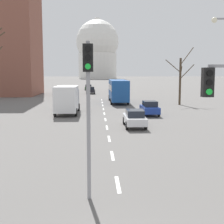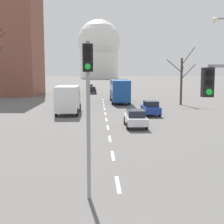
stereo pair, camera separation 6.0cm
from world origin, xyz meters
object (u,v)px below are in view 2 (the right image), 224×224
city_bus (119,89)px  sedan_far_right (135,118)px  sedan_far_left (90,87)px  sedan_mid_centre (151,108)px  traffic_signal_centre_tall (88,91)px  sedan_near_left (92,90)px  sedan_near_right (114,88)px  delivery_truck (68,99)px

city_bus → sedan_far_right: bearing=-90.3°
sedan_far_left → sedan_far_right: sedan_far_left is taller
sedan_mid_centre → sedan_far_right: (-2.52, -7.16, -0.03)m
sedan_mid_centre → traffic_signal_centre_tall: bearing=-105.1°
sedan_near_left → city_bus: bearing=-77.4°
sedan_near_right → sedan_far_left: bearing=136.4°
traffic_signal_centre_tall → sedan_mid_centre: 23.21m
delivery_truck → sedan_near_left: bearing=86.6°
sedan_near_left → delivery_truck: 33.76m
sedan_near_right → city_bus: city_bus is taller
traffic_signal_centre_tall → sedan_far_left: (-1.88, 72.37, -3.16)m
traffic_signal_centre_tall → sedan_near_right: (4.31, 66.47, -3.06)m
sedan_near_left → sedan_far_left: bearing=93.4°
city_bus → delivery_truck: city_bus is taller
traffic_signal_centre_tall → city_bus: (3.62, 37.03, -1.88)m
sedan_far_left → sedan_near_left: bearing=-86.6°
sedan_near_right → sedan_mid_centre: size_ratio=1.11×
traffic_signal_centre_tall → sedan_far_left: size_ratio=1.36×
sedan_near_left → sedan_far_left: size_ratio=1.06×
sedan_near_right → sedan_far_right: sedan_near_right is taller
sedan_mid_centre → delivery_truck: (-9.00, 1.79, 0.90)m
sedan_near_left → sedan_mid_centre: sedan_mid_centre is taller
sedan_near_left → sedan_near_right: bearing=58.8°
sedan_near_left → sedan_mid_centre: (7.02, -35.48, 0.01)m
sedan_near_right → delivery_truck: bearing=-99.8°
sedan_mid_centre → sedan_far_left: size_ratio=0.92×
sedan_mid_centre → sedan_far_left: bearing=98.9°
sedan_near_left → sedan_far_right: bearing=-84.0°
sedan_near_left → sedan_near_right: (5.32, 8.79, 0.07)m
sedan_far_left → sedan_far_right: (5.37, -57.33, 0.01)m
sedan_near_left → sedan_near_right: size_ratio=1.05×
sedan_near_right → delivery_truck: (-7.30, -42.48, 0.84)m
traffic_signal_centre_tall → sedan_far_right: bearing=76.9°
traffic_signal_centre_tall → sedan_near_left: bearing=91.0°
city_bus → delivery_truck: size_ratio=1.50×
sedan_far_left → traffic_signal_centre_tall: bearing=-88.5°
sedan_mid_centre → city_bus: 15.08m
traffic_signal_centre_tall → sedan_mid_centre: bearing=74.9°
sedan_mid_centre → delivery_truck: bearing=168.7°
sedan_near_left → sedan_near_right: 10.28m
traffic_signal_centre_tall → sedan_near_right: bearing=86.3°
delivery_truck → traffic_signal_centre_tall: bearing=-82.9°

